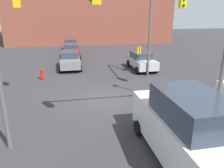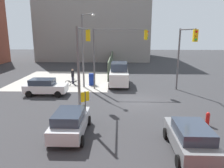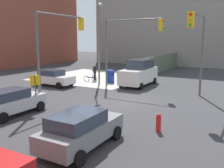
% 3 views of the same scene
% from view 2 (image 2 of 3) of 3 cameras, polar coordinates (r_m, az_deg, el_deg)
% --- Properties ---
extents(ground_plane, '(120.00, 120.00, 0.00)m').
position_cam_2_polar(ground_plane, '(19.94, 6.93, -4.60)').
color(ground_plane, '#333335').
extents(sidewalk_corner, '(12.00, 12.00, 0.01)m').
position_cam_2_polar(sidewalk_corner, '(29.47, -12.30, 1.10)').
color(sidewalk_corner, '#ADA89E').
rests_on(sidewalk_corner, ground).
extents(construction_fence, '(18.04, 0.12, 2.40)m').
position_cam_2_polar(construction_fence, '(36.29, -0.32, 5.59)').
color(construction_fence, '#56664C').
rests_on(construction_fence, ground).
extents(building_loft_east, '(20.00, 24.00, 17.51)m').
position_cam_2_polar(building_loft_east, '(55.27, -4.15, 16.09)').
color(building_loft_east, gray).
rests_on(building_loft_east, ground).
extents(traffic_signal_nw_corner, '(5.29, 0.36, 6.50)m').
position_cam_2_polar(traffic_signal_nw_corner, '(16.71, -7.59, 8.10)').
color(traffic_signal_nw_corner, '#59595B').
rests_on(traffic_signal_nw_corner, ground).
extents(traffic_signal_se_corner, '(5.10, 0.36, 6.50)m').
position_cam_2_polar(traffic_signal_se_corner, '(22.41, 18.39, 8.83)').
color(traffic_signal_se_corner, '#59595B').
rests_on(traffic_signal_se_corner, ground).
extents(traffic_signal_ne_corner, '(0.36, 5.83, 6.50)m').
position_cam_2_polar(traffic_signal_ne_corner, '(23.45, 0.74, 9.79)').
color(traffic_signal_ne_corner, '#59595B').
rests_on(traffic_signal_ne_corner, ground).
extents(street_lamp_corner, '(2.31, 1.70, 8.00)m').
position_cam_2_polar(street_lamp_corner, '(24.15, -7.26, 9.91)').
color(street_lamp_corner, slate).
rests_on(street_lamp_corner, ground).
extents(warning_sign_two_way, '(0.48, 0.48, 2.40)m').
position_cam_2_polar(warning_sign_two_way, '(14.40, -7.00, -4.87)').
color(warning_sign_two_way, '#4C4C4C').
rests_on(warning_sign_two_way, ground).
extents(mailbox_blue, '(0.56, 0.64, 1.43)m').
position_cam_2_polar(mailbox_blue, '(25.87, -5.28, 1.37)').
color(mailbox_blue, navy).
rests_on(mailbox_blue, ground).
extents(fire_hydrant, '(0.26, 0.26, 0.94)m').
position_cam_2_polar(fire_hydrant, '(16.13, 23.72, -8.27)').
color(fire_hydrant, red).
rests_on(fire_hydrant, ground).
extents(sedan_white, '(2.02, 4.14, 1.62)m').
position_cam_2_polar(sedan_white, '(22.71, -17.08, -0.66)').
color(sedan_white, white).
rests_on(sedan_white, ground).
extents(coupe_silver, '(4.17, 2.02, 1.62)m').
position_cam_2_polar(coupe_silver, '(13.59, -10.86, -9.76)').
color(coupe_silver, '#B7BABF').
rests_on(coupe_silver, ground).
extents(hatchback_gray, '(4.28, 2.02, 1.62)m').
position_cam_2_polar(hatchback_gray, '(12.23, 19.74, -13.06)').
color(hatchback_gray, slate).
rests_on(hatchback_gray, ground).
extents(van_white_delivery, '(5.40, 2.32, 2.62)m').
position_cam_2_polar(van_white_delivery, '(25.81, 1.84, 2.56)').
color(van_white_delivery, white).
rests_on(van_white_delivery, ground).
extents(pedestrian_crossing, '(0.36, 0.36, 1.83)m').
position_cam_2_polar(pedestrian_crossing, '(26.82, -10.22, 2.07)').
color(pedestrian_crossing, black).
rests_on(pedestrian_crossing, ground).
extents(bicycle_leaning_on_fence, '(0.05, 1.75, 0.97)m').
position_cam_2_polar(bicycle_leaning_on_fence, '(25.76, -10.28, 0.21)').
color(bicycle_leaning_on_fence, black).
rests_on(bicycle_leaning_on_fence, ground).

